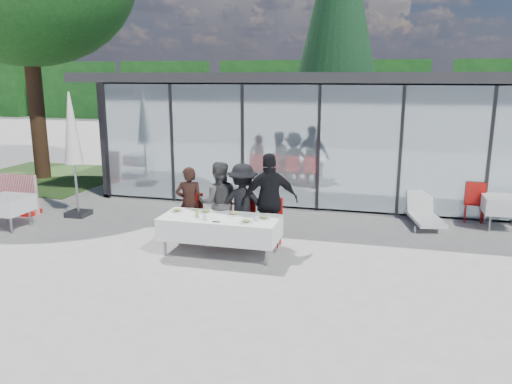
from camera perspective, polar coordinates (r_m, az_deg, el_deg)
ground at (r=9.21m, az=-2.95°, el=-8.31°), size 90.00×90.00×0.00m
pavilion at (r=16.38m, az=12.58°, el=8.60°), size 14.80×8.80×3.44m
treeline at (r=36.47m, az=7.47°, el=11.26°), size 62.50×2.00×4.40m
dining_table at (r=9.56m, az=-4.12°, el=-4.08°), size 2.26×0.96×0.75m
diner_a at (r=10.41m, az=-7.60°, el=-1.34°), size 0.71×0.71×1.56m
diner_chair_a at (r=10.54m, az=-7.41°, el=-2.52°), size 0.44×0.44×0.97m
diner_b at (r=10.17m, az=-4.28°, el=-1.22°), size 1.04×1.04×1.69m
diner_chair_b at (r=10.32m, az=-4.12°, el=-2.77°), size 0.44×0.44×0.97m
diner_c at (r=10.03m, az=-1.53°, el=-1.46°), size 1.21×1.21×1.67m
diner_chair_c at (r=10.18m, az=-1.40°, el=-2.98°), size 0.44×0.44×0.97m
diner_d at (r=9.86m, az=1.62°, el=-1.02°), size 1.42×1.42×1.90m
diner_chair_d at (r=10.04m, az=1.70°, el=-3.21°), size 0.44×0.44×0.97m
plate_a at (r=9.96m, az=-9.02°, el=-2.09°), size 0.26×0.26×0.07m
plate_b at (r=9.81m, az=-5.77°, el=-2.22°), size 0.26×0.26×0.07m
plate_c at (r=9.61m, az=-2.55°, el=-2.50°), size 0.26×0.26×0.07m
plate_d at (r=9.34m, az=0.87°, el=-2.95°), size 0.26×0.26×0.07m
plate_extra at (r=9.09m, az=-1.15°, el=-3.40°), size 0.26×0.26×0.07m
juice_bottle at (r=9.48m, az=-6.75°, el=-2.46°), size 0.06×0.06×0.16m
drinking_glasses at (r=9.24m, az=-2.98°, el=-2.98°), size 1.00×0.24×0.10m
folded_eyeglasses at (r=9.17m, az=-4.55°, el=-3.41°), size 0.14×0.03×0.01m
spare_table_left at (r=12.44m, az=-26.51°, el=-1.31°), size 0.86×0.86×0.74m
spare_table_right at (r=12.43m, az=26.43°, el=-1.31°), size 0.86×0.86×0.74m
spare_chair_b at (r=12.70m, az=23.66°, el=-0.83°), size 0.45×0.45×0.97m
market_umbrella at (r=12.67m, az=-20.28°, el=5.99°), size 0.50×0.50×3.00m
lounger at (r=12.16m, az=18.63°, el=-2.35°), size 0.87×1.43×0.72m
conifer_tree at (r=21.42m, az=9.41°, el=20.05°), size 4.00×4.00×10.50m
grass_patch at (r=18.31m, az=-23.11°, el=1.55°), size 5.00×5.00×0.02m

